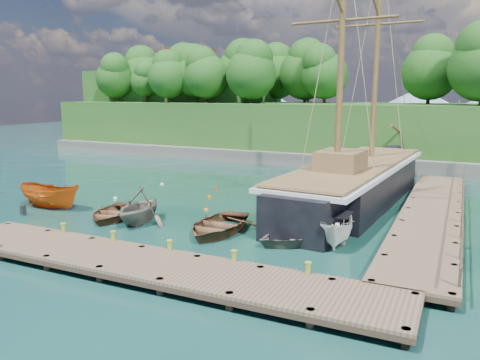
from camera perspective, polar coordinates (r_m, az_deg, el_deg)
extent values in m
plane|color=#113324|center=(25.31, -5.81, -5.76)|extent=(160.00, 160.00, 0.00)
cube|color=brown|center=(18.96, -10.94, -9.83)|extent=(20.00, 3.20, 0.12)
cube|color=#2C221A|center=(19.01, -10.92, -10.28)|extent=(20.00, 3.20, 0.20)
cylinder|color=#2C221A|center=(14.74, 19.45, -18.58)|extent=(0.28, 0.28, 1.10)
cylinder|color=#2C221A|center=(26.58, -26.36, -5.92)|extent=(0.28, 0.28, 1.10)
cylinder|color=#2C221A|center=(17.06, 20.45, -14.48)|extent=(0.28, 0.28, 1.10)
cube|color=brown|center=(28.50, 22.40, -3.54)|extent=(3.20, 24.00, 0.12)
cube|color=#2C221A|center=(28.54, 22.38, -3.85)|extent=(3.20, 24.00, 0.20)
cylinder|color=#2C221A|center=(17.67, 15.63, -13.31)|extent=(0.28, 0.28, 1.10)
cylinder|color=#2C221A|center=(17.49, 24.30, -14.14)|extent=(0.28, 0.28, 1.10)
cylinder|color=#2C221A|center=(40.11, 21.51, -0.30)|extent=(0.28, 0.28, 1.10)
cylinder|color=#2C221A|center=(40.04, 25.21, -0.59)|extent=(0.28, 0.28, 1.10)
cylinder|color=olive|center=(23.94, -20.61, -7.36)|extent=(0.26, 0.26, 0.45)
cylinder|color=olive|center=(21.95, -15.09, -8.65)|extent=(0.26, 0.26, 0.45)
cylinder|color=olive|center=(20.21, -8.50, -10.08)|extent=(0.26, 0.26, 0.45)
cylinder|color=olive|center=(18.80, -0.73, -11.58)|extent=(0.26, 0.26, 0.45)
cylinder|color=olive|center=(17.78, 8.21, -13.03)|extent=(0.26, 0.26, 0.45)
imported|color=brown|center=(27.96, -15.27, -4.51)|extent=(4.11, 4.94, 0.88)
imported|color=#635E52|center=(26.68, -12.13, -5.09)|extent=(3.95, 4.42, 2.11)
imported|color=brown|center=(24.32, -2.72, -6.40)|extent=(3.71, 5.10, 1.04)
imported|color=#625850|center=(22.99, 7.13, -7.48)|extent=(5.33, 5.69, 0.96)
imported|color=#C6540F|center=(31.58, -21.99, -3.20)|extent=(4.59, 1.74, 1.77)
imported|color=white|center=(23.17, 11.54, -7.47)|extent=(2.50, 4.62, 1.69)
cube|color=black|center=(31.64, 13.80, -1.26)|extent=(6.05, 15.46, 3.14)
cube|color=black|center=(40.94, 17.62, 1.18)|extent=(3.06, 4.95, 2.83)
cube|color=black|center=(23.67, 7.90, -5.00)|extent=(3.72, 4.14, 2.99)
cube|color=silver|center=(31.38, 13.92, 1.47)|extent=(6.46, 20.20, 0.25)
cube|color=brown|center=(31.34, 13.94, 1.92)|extent=(5.99, 19.73, 0.12)
cube|color=brown|center=(28.18, 12.16, 2.29)|extent=(2.68, 3.18, 1.20)
cylinder|color=brown|center=(44.09, 18.85, 5.65)|extent=(0.77, 6.90, 1.69)
cylinder|color=brown|center=(34.98, 16.42, 16.40)|extent=(0.36, 0.36, 16.70)
cylinder|color=brown|center=(27.47, 12.32, 16.90)|extent=(0.36, 0.36, 15.36)
cylinder|color=#8C7A59|center=(41.02, 18.57, 15.73)|extent=(0.93, 11.51, 9.70)
sphere|color=silver|center=(32.94, -14.97, -2.24)|extent=(0.28, 0.28, 0.28)
sphere|color=#D05100|center=(32.22, -3.73, -2.18)|extent=(0.32, 0.32, 0.32)
sphere|color=orange|center=(28.81, -4.16, -3.71)|extent=(0.28, 0.28, 0.28)
sphere|color=silver|center=(29.63, 7.01, -3.36)|extent=(0.28, 0.28, 0.28)
sphere|color=#DF3C03|center=(35.07, -2.91, -1.12)|extent=(0.28, 0.28, 0.28)
sphere|color=#F42804|center=(33.92, 2.82, -1.52)|extent=(0.31, 0.31, 0.31)
sphere|color=silver|center=(37.24, -9.48, -0.57)|extent=(0.30, 0.30, 0.30)
cube|color=#474744|center=(49.70, 0.65, 3.04)|extent=(50.00, 4.00, 1.40)
cube|color=#184513|center=(54.93, 3.30, 6.26)|extent=(50.00, 14.00, 6.00)
cube|color=#184513|center=(64.83, -6.96, 8.62)|extent=(24.00, 12.00, 10.00)
cylinder|color=#382616|center=(56.69, -5.12, 10.11)|extent=(0.36, 0.36, 1.40)
sphere|color=#144515|center=(56.73, -5.16, 12.53)|extent=(5.42, 5.42, 5.42)
cylinder|color=#382616|center=(54.61, -4.06, 10.11)|extent=(0.36, 0.36, 1.40)
sphere|color=#144515|center=(54.64, -4.09, 12.48)|extent=(5.02, 5.02, 5.02)
cylinder|color=#382616|center=(62.79, -14.89, 9.84)|extent=(0.36, 0.36, 1.40)
sphere|color=#144515|center=(62.81, -14.98, 11.82)|extent=(4.79, 4.79, 4.79)
cylinder|color=#382616|center=(64.80, -5.66, 10.15)|extent=(0.36, 0.36, 1.40)
sphere|color=#144515|center=(64.84, -5.70, 12.52)|extent=(6.25, 6.25, 6.25)
cylinder|color=#382616|center=(63.80, -11.56, 9.98)|extent=(0.36, 0.36, 1.40)
sphere|color=#144515|center=(63.84, -11.64, 12.28)|extent=(5.89, 5.89, 5.89)
cylinder|color=#382616|center=(53.87, 10.24, 9.97)|extent=(0.36, 0.36, 1.40)
sphere|color=#144515|center=(53.90, 10.32, 12.41)|extent=(5.13, 5.13, 5.13)
cylinder|color=#382616|center=(65.84, -5.92, 10.15)|extent=(0.36, 0.36, 1.40)
sphere|color=#144515|center=(65.87, -5.96, 12.04)|extent=(4.80, 4.80, 4.80)
cylinder|color=#382616|center=(55.81, 1.34, 10.14)|extent=(0.36, 0.36, 1.40)
sphere|color=#144515|center=(55.85, 1.35, 12.75)|extent=(5.82, 5.82, 5.82)
cylinder|color=#382616|center=(56.76, 7.89, 10.05)|extent=(0.36, 0.36, 1.40)
sphere|color=#144515|center=(56.81, 7.96, 12.69)|extent=(6.05, 6.05, 6.05)
cylinder|color=#382616|center=(51.81, 1.35, 10.11)|extent=(0.36, 0.36, 1.40)
sphere|color=#144515|center=(51.85, 1.36, 12.78)|extent=(5.47, 5.47, 5.47)
cylinder|color=#382616|center=(51.22, 21.96, 9.36)|extent=(0.36, 0.36, 1.40)
sphere|color=#144515|center=(51.27, 22.15, 12.08)|extent=(5.55, 5.55, 5.55)
cylinder|color=#382616|center=(62.74, 4.33, 10.16)|extent=(0.36, 0.36, 1.40)
sphere|color=#144515|center=(62.78, 4.37, 12.61)|extent=(6.25, 6.25, 6.25)
cylinder|color=#382616|center=(69.79, -10.56, 10.05)|extent=(0.36, 0.36, 1.40)
sphere|color=#144515|center=(69.82, -10.63, 12.01)|extent=(5.41, 5.41, 5.41)
cylinder|color=#382616|center=(60.44, -5.01, 10.13)|extent=(0.36, 0.36, 1.40)
sphere|color=#144515|center=(60.48, -5.05, 12.42)|extent=(5.47, 5.47, 5.47)
cylinder|color=#382616|center=(60.27, -11.32, 9.97)|extent=(0.36, 0.36, 1.40)
sphere|color=#144515|center=(60.29, -11.39, 11.70)|extent=(3.77, 3.77, 3.77)
cylinder|color=#382616|center=(61.39, -6.37, 10.11)|extent=(0.36, 0.36, 1.40)
sphere|color=#144515|center=(61.43, -6.42, 12.55)|extent=(6.04, 6.04, 6.04)
cylinder|color=#382616|center=(61.89, 8.30, 10.07)|extent=(0.36, 0.36, 1.40)
sphere|color=#144515|center=(61.93, 8.36, 12.44)|extent=(5.89, 5.89, 5.89)
cylinder|color=#382616|center=(57.29, 0.07, 10.15)|extent=(0.36, 0.36, 1.40)
sphere|color=#144515|center=(57.33, 0.07, 12.78)|extent=(6.08, 6.08, 6.08)
cylinder|color=#382616|center=(61.35, -10.13, 10.02)|extent=(0.36, 0.36, 1.40)
sphere|color=#144515|center=(61.37, -10.19, 11.87)|extent=(4.25, 4.25, 4.25)
cylinder|color=#382616|center=(56.46, -8.70, 10.03)|extent=(0.36, 0.36, 1.40)
sphere|color=#144515|center=(56.49, -8.76, 12.23)|extent=(4.77, 4.77, 4.77)
cube|color=silver|center=(62.98, -6.00, 13.59)|extent=(4.00, 5.00, 3.00)
cube|color=#591E19|center=(63.11, -6.03, 15.31)|extent=(4.40, 5.40, 0.80)
cone|color=#728CA5|center=(91.09, 20.84, 7.91)|extent=(32.00, 32.00, 8.00)
cone|color=#728CA5|center=(100.29, 0.29, 9.34)|extent=(40.00, 40.00, 10.00)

